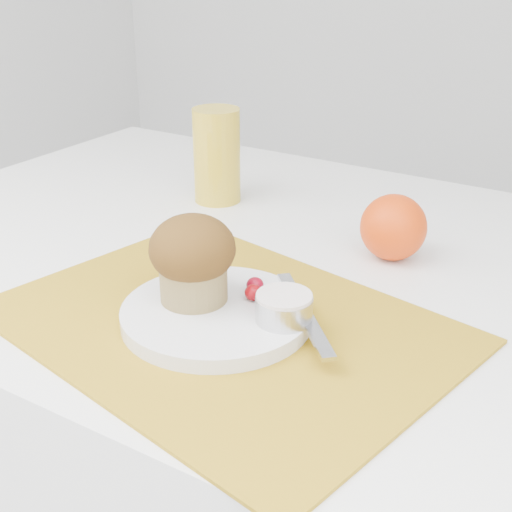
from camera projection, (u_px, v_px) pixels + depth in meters
The scene contains 11 objects.
table at pixel (276, 474), 1.10m from camera, with size 1.20×0.80×0.75m, color white.
placemat at pixel (224, 324), 0.76m from camera, with size 0.48×0.35×0.00m, color #A97F17.
plate at pixel (217, 314), 0.76m from camera, with size 0.20×0.20×0.02m, color silver.
ramekin at pixel (284, 309), 0.73m from camera, with size 0.06×0.06×0.03m, color #B9B9BD.
cream at pixel (284, 297), 0.72m from camera, with size 0.06×0.06×0.01m, color silver.
raspberry_near at pixel (255, 285), 0.79m from camera, with size 0.02×0.02×0.02m, color #620210.
raspberry_far at pixel (253, 292), 0.77m from camera, with size 0.02×0.02×0.02m, color #610206.
butter_knife at pixel (304, 313), 0.74m from camera, with size 0.18×0.01×0.00m, color silver.
orange at pixel (393, 227), 0.91m from camera, with size 0.09×0.09×0.09m, color #F04308.
juice_glass at pixel (217, 156), 1.09m from camera, with size 0.07×0.07×0.14m, color gold.
muffin at pixel (193, 257), 0.76m from camera, with size 0.09×0.09×0.10m.
Camera 1 is at (0.43, -0.69, 1.14)m, focal length 50.00 mm.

